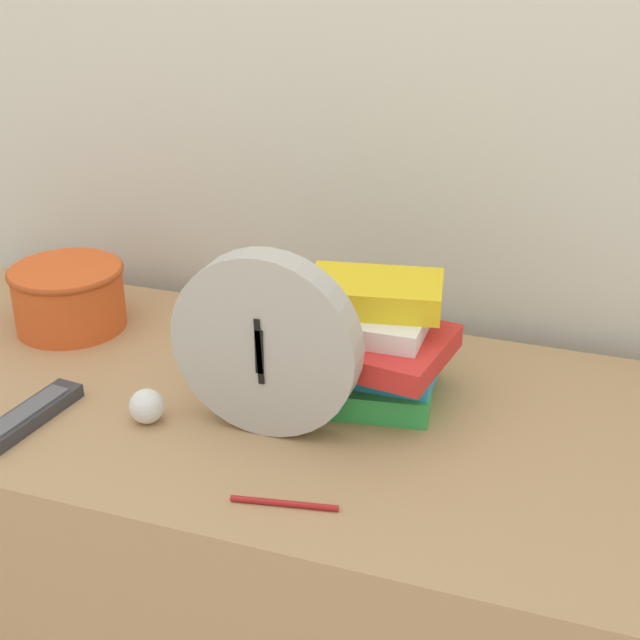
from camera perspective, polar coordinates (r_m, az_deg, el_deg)
wall_back at (r=1.54m, az=0.48°, el=16.61°), size 6.00×0.04×2.40m
desk at (r=1.58m, az=-4.27°, el=-16.83°), size 1.34×0.62×0.76m
desk_clock at (r=1.21m, az=-3.52°, el=-1.61°), size 0.27×0.05×0.27m
book_stack at (r=1.31m, az=3.21°, el=-1.46°), size 0.24×0.21×0.18m
basket at (r=1.59m, az=-15.80°, el=1.57°), size 0.20×0.20×0.11m
tv_remote at (r=1.34m, az=-18.13°, el=-5.85°), size 0.07×0.19×0.02m
crumpled_paper_ball at (r=1.30m, az=-11.03°, el=-5.44°), size 0.05×0.05×0.05m
pen at (r=1.12m, az=-2.30°, el=-11.64°), size 0.14×0.03×0.01m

